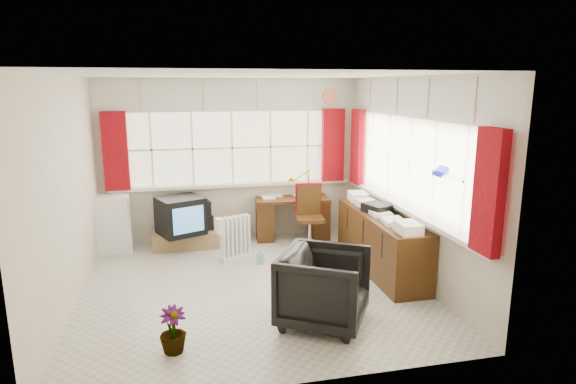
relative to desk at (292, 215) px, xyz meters
name	(u,v)px	position (x,y,z in m)	size (l,w,h in m)	color
ground	(253,287)	(-0.91, -1.80, -0.37)	(4.00, 4.00, 0.00)	beige
room_walls	(251,165)	(-0.91, -1.80, 1.13)	(4.00, 4.00, 4.00)	beige
window_back	(233,180)	(-0.91, 0.14, 0.58)	(3.70, 0.12, 3.60)	beige
window_right	(405,203)	(1.04, -1.80, 0.58)	(0.12, 3.70, 3.60)	beige
curtains	(308,155)	(0.02, -0.87, 1.09)	(3.83, 3.83, 1.15)	maroon
overhead_cabinets	(311,96)	(0.07, -0.82, 1.88)	(3.98, 3.98, 0.48)	beige
desk	(292,215)	(0.00, 0.00, 0.00)	(1.19, 0.66, 0.69)	#452B10
desk_lamp	(309,178)	(0.22, -0.18, 0.63)	(0.19, 0.17, 0.48)	yellow
task_chair	(309,214)	(0.14, -0.50, 0.14)	(0.45, 0.47, 0.96)	black
office_chair	(324,288)	(-0.33, -2.85, 0.02)	(0.83, 0.85, 0.77)	black
radiator	(235,243)	(-1.01, -0.85, -0.11)	(0.46, 0.30, 0.64)	white
credenza	(381,241)	(0.82, -1.60, 0.03)	(0.50, 2.00, 0.85)	#452B10
file_tray	(377,208)	(0.81, -1.47, 0.44)	(0.27, 0.35, 0.12)	black
tv_bench	(200,237)	(-1.46, -0.08, -0.24)	(1.40, 0.50, 0.25)	#A17B50
crt_tv	(181,216)	(-1.73, -0.23, 0.16)	(0.77, 0.74, 0.55)	black
hifi_stack	(190,216)	(-1.59, -0.03, 0.10)	(0.68, 0.51, 0.44)	black
mini_fridge	(113,222)	(-2.71, 0.00, 0.05)	(0.55, 0.55, 0.84)	white
spray_bottle_a	(219,236)	(-1.19, -0.19, -0.20)	(0.13, 0.13, 0.33)	white
spray_bottle_b	(261,256)	(-0.69, -1.04, -0.26)	(0.10, 0.10, 0.21)	#83C4B5
flower_vase	(173,330)	(-1.83, -3.08, -0.15)	(0.24, 0.24, 0.43)	black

